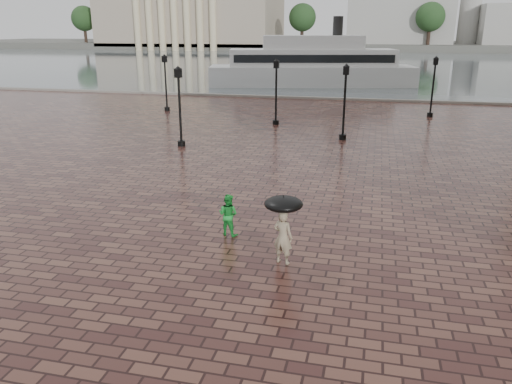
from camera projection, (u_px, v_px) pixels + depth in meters
ground at (234, 213)px, 18.49m from camera, size 300.00×300.00×0.00m
harbour_water at (355, 61)px, 103.48m from camera, size 240.00×240.00×0.00m
quay_edge at (324, 99)px, 48.05m from camera, size 80.00×0.60×0.30m
far_shore at (365, 45)px, 165.99m from camera, size 300.00×60.00×2.00m
museum at (191, 4)px, 159.86m from camera, size 57.00×32.50×26.00m
far_trees at (365, 17)px, 143.03m from camera, size 188.00×8.00×13.50m
street_lamps at (281, 92)px, 34.38m from camera, size 21.44×14.44×4.40m
adult_pedestrian at (283, 237)px, 14.34m from camera, size 0.67×0.53×1.62m
child_pedestrian at (228, 215)px, 16.37m from camera, size 0.79×0.68×1.41m
ferry_near at (312, 65)px, 58.63m from camera, size 24.53×11.03×7.82m
umbrella at (284, 204)px, 14.02m from camera, size 1.10×1.10×1.12m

